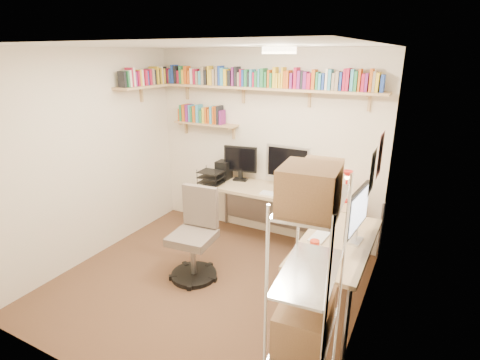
% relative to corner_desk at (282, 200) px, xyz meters
% --- Properties ---
extents(ground, '(3.20, 3.20, 0.00)m').
position_rel_corner_desk_xyz_m(ground, '(-0.49, -0.96, -0.76)').
color(ground, '#442F1D').
rests_on(ground, ground).
extents(room_shell, '(3.24, 3.04, 2.52)m').
position_rel_corner_desk_xyz_m(room_shell, '(-0.49, -0.96, 0.79)').
color(room_shell, beige).
rests_on(room_shell, ground).
extents(wall_shelves, '(3.12, 1.09, 0.79)m').
position_rel_corner_desk_xyz_m(wall_shelves, '(-0.91, 0.34, 1.26)').
color(wall_shelves, tan).
rests_on(wall_shelves, ground).
extents(corner_desk, '(2.37, 2.00, 1.33)m').
position_rel_corner_desk_xyz_m(corner_desk, '(0.00, 0.00, 0.00)').
color(corner_desk, tan).
rests_on(corner_desk, ground).
extents(office_chair, '(0.55, 0.55, 1.04)m').
position_rel_corner_desk_xyz_m(office_chair, '(-0.70, -0.85, -0.32)').
color(office_chair, black).
rests_on(office_chair, ground).
extents(wire_rack, '(0.42, 0.76, 1.86)m').
position_rel_corner_desk_xyz_m(wire_rack, '(0.93, -1.94, 0.38)').
color(wire_rack, silver).
rests_on(wire_rack, ground).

